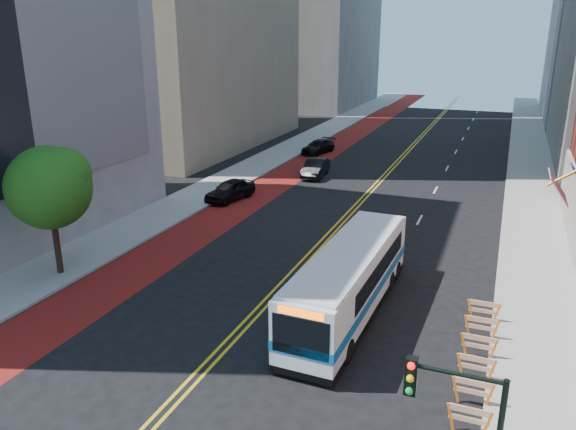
% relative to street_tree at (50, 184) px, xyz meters
% --- Properties ---
extents(ground, '(160.00, 160.00, 0.00)m').
position_rel_street_tree_xyz_m(ground, '(11.24, -6.04, -4.91)').
color(ground, black).
rests_on(ground, ground).
extents(sidewalk_left, '(4.00, 140.00, 0.15)m').
position_rel_street_tree_xyz_m(sidewalk_left, '(-0.76, 23.96, -4.84)').
color(sidewalk_left, gray).
rests_on(sidewalk_left, ground).
extents(sidewalk_right, '(4.00, 140.00, 0.15)m').
position_rel_street_tree_xyz_m(sidewalk_right, '(23.24, 23.96, -4.84)').
color(sidewalk_right, gray).
rests_on(sidewalk_right, ground).
extents(bus_lane_paint, '(3.60, 140.00, 0.01)m').
position_rel_street_tree_xyz_m(bus_lane_paint, '(3.14, 23.96, -4.91)').
color(bus_lane_paint, maroon).
rests_on(bus_lane_paint, ground).
extents(center_line_inner, '(0.14, 140.00, 0.01)m').
position_rel_street_tree_xyz_m(center_line_inner, '(11.06, 23.96, -4.91)').
color(center_line_inner, gold).
rests_on(center_line_inner, ground).
extents(center_line_outer, '(0.14, 140.00, 0.01)m').
position_rel_street_tree_xyz_m(center_line_outer, '(11.42, 23.96, -4.91)').
color(center_line_outer, gold).
rests_on(center_line_outer, ground).
extents(lane_dashes, '(0.14, 98.20, 0.01)m').
position_rel_street_tree_xyz_m(lane_dashes, '(16.04, 31.96, -4.90)').
color(lane_dashes, silver).
rests_on(lane_dashes, ground).
extents(construction_barriers, '(1.42, 10.91, 1.00)m').
position_rel_street_tree_xyz_m(construction_barriers, '(20.84, -2.62, -4.24)').
color(construction_barriers, orange).
rests_on(construction_barriers, ground).
extents(street_tree, '(4.20, 4.20, 6.70)m').
position_rel_street_tree_xyz_m(street_tree, '(0.00, 0.00, 0.00)').
color(street_tree, black).
rests_on(street_tree, sidewalk_left).
extents(traffic_signal, '(2.21, 0.34, 5.07)m').
position_rel_street_tree_xyz_m(traffic_signal, '(20.66, -9.55, -1.19)').
color(traffic_signal, black).
rests_on(traffic_signal, sidewalk_right).
extents(transit_bus, '(2.86, 11.57, 3.16)m').
position_rel_street_tree_xyz_m(transit_bus, '(15.14, 1.47, -3.26)').
color(transit_bus, silver).
rests_on(transit_bus, ground).
extents(car_a, '(2.71, 4.80, 1.54)m').
position_rel_street_tree_xyz_m(car_a, '(1.94, 15.50, -4.14)').
color(car_a, black).
rests_on(car_a, ground).
extents(car_b, '(1.92, 4.69, 1.51)m').
position_rel_street_tree_xyz_m(car_b, '(5.62, 24.61, -4.16)').
color(car_b, black).
rests_on(car_b, ground).
extents(car_c, '(2.85, 4.92, 1.34)m').
position_rel_street_tree_xyz_m(car_c, '(2.70, 34.03, -4.24)').
color(car_c, black).
rests_on(car_c, ground).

